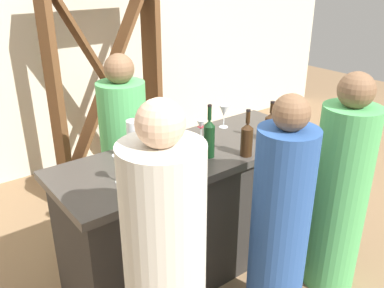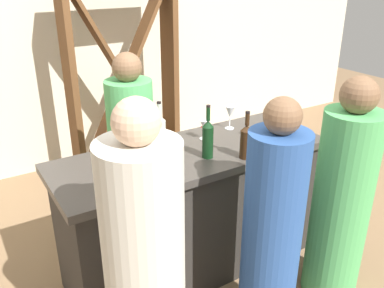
% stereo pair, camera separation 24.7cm
% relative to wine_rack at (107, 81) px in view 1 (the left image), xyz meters
% --- Properties ---
extents(ground_plane, '(12.00, 12.00, 0.00)m').
position_rel_wine_rack_xyz_m(ground_plane, '(-0.23, -1.65, -0.99)').
color(ground_plane, '#846647').
extents(back_wall, '(8.00, 0.10, 2.80)m').
position_rel_wine_rack_xyz_m(back_wall, '(-0.23, 0.55, 0.41)').
color(back_wall, beige).
rests_on(back_wall, ground).
extents(bar_counter, '(1.82, 0.68, 0.92)m').
position_rel_wine_rack_xyz_m(bar_counter, '(-0.23, -1.65, -0.53)').
color(bar_counter, '#2A2723').
rests_on(bar_counter, ground).
extents(wine_rack, '(1.10, 0.28, 1.99)m').
position_rel_wine_rack_xyz_m(wine_rack, '(0.00, 0.00, 0.00)').
color(wine_rack, brown).
rests_on(wine_rack, ground).
extents(wine_bottle_leftmost_amber_brown, '(0.08, 0.08, 0.34)m').
position_rel_wine_rack_xyz_m(wine_bottle_leftmost_amber_brown, '(-0.58, -1.64, 0.05)').
color(wine_bottle_leftmost_amber_brown, '#331E0F').
rests_on(wine_bottle_leftmost_amber_brown, bar_counter).
extents(wine_bottle_second_left_clear_pale, '(0.08, 0.08, 0.32)m').
position_rel_wine_rack_xyz_m(wine_bottle_second_left_clear_pale, '(-0.38, -1.50, 0.05)').
color(wine_bottle_second_left_clear_pale, '#B7C6B2').
rests_on(wine_bottle_second_left_clear_pale, bar_counter).
extents(wine_bottle_center_dark_green, '(0.07, 0.07, 0.34)m').
position_rel_wine_rack_xyz_m(wine_bottle_center_dark_green, '(-0.20, -1.78, 0.06)').
color(wine_bottle_center_dark_green, black).
rests_on(wine_bottle_center_dark_green, bar_counter).
extents(wine_bottle_second_right_amber_brown, '(0.08, 0.08, 0.31)m').
position_rel_wine_rack_xyz_m(wine_bottle_second_right_amber_brown, '(-0.00, -1.91, 0.04)').
color(wine_bottle_second_right_amber_brown, '#331E0F').
rests_on(wine_bottle_second_right_amber_brown, bar_counter).
extents(wine_bottle_rightmost_amber_brown, '(0.08, 0.08, 0.28)m').
position_rel_wine_rack_xyz_m(wine_bottle_rightmost_amber_brown, '(0.29, -1.84, 0.03)').
color(wine_bottle_rightmost_amber_brown, '#331E0F').
rests_on(wine_bottle_rightmost_amber_brown, bar_counter).
extents(wine_glass_near_left, '(0.07, 0.07, 0.17)m').
position_rel_wine_rack_xyz_m(wine_glass_near_left, '(-0.80, -1.74, 0.05)').
color(wine_glass_near_left, white).
rests_on(wine_glass_near_left, bar_counter).
extents(wine_glass_near_center, '(0.06, 0.06, 0.14)m').
position_rel_wine_rack_xyz_m(wine_glass_near_center, '(-0.06, -1.52, 0.02)').
color(wine_glass_near_center, white).
rests_on(wine_glass_near_center, bar_counter).
extents(wine_glass_near_right, '(0.07, 0.07, 0.17)m').
position_rel_wine_rack_xyz_m(wine_glass_near_right, '(0.21, -1.45, 0.05)').
color(wine_glass_near_right, white).
rests_on(wine_glass_near_right, bar_counter).
extents(water_pitcher, '(0.10, 0.10, 0.21)m').
position_rel_wine_rack_xyz_m(water_pitcher, '(-0.53, -1.43, 0.03)').
color(water_pitcher, silver).
rests_on(water_pitcher, bar_counter).
extents(person_left_guest, '(0.42, 0.42, 1.45)m').
position_rel_wine_rack_xyz_m(person_left_guest, '(-0.14, -2.34, -0.32)').
color(person_left_guest, '#284C8C').
rests_on(person_left_guest, ground).
extents(person_center_guest, '(0.42, 0.42, 1.48)m').
position_rel_wine_rack_xyz_m(person_center_guest, '(0.43, -2.34, -0.32)').
color(person_center_guest, '#4CA559').
rests_on(person_center_guest, ground).
extents(person_right_guest, '(0.48, 0.48, 1.57)m').
position_rel_wine_rack_xyz_m(person_right_guest, '(-0.91, -2.32, -0.27)').
color(person_right_guest, beige).
rests_on(person_right_guest, ground).
extents(person_server_behind, '(0.42, 0.42, 1.46)m').
position_rel_wine_rack_xyz_m(person_server_behind, '(-0.37, -0.98, -0.32)').
color(person_server_behind, '#4CA559').
rests_on(person_server_behind, ground).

